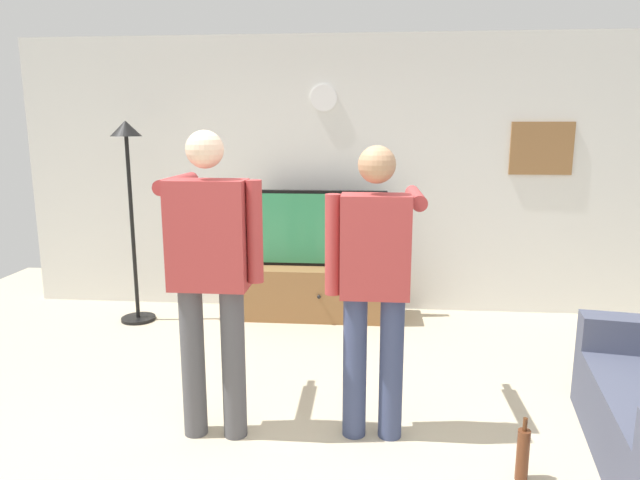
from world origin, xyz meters
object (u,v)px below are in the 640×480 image
at_px(person_standing_nearer_lamp, 210,267).
at_px(person_standing_nearer_couch, 375,278).
at_px(wall_clock, 324,98).
at_px(television, 322,228).
at_px(tv_stand, 321,292).
at_px(beverage_bottle, 523,454).
at_px(framed_picture, 541,148).
at_px(floor_lamp, 129,180).

bearing_deg(person_standing_nearer_lamp, person_standing_nearer_couch, 4.42).
bearing_deg(wall_clock, television, -90.00).
relative_size(tv_stand, person_standing_nearer_couch, 0.84).
height_order(wall_clock, beverage_bottle, wall_clock).
bearing_deg(beverage_bottle, framed_picture, 74.06).
xyz_separation_m(wall_clock, person_standing_nearer_lamp, (-0.45, -2.48, -1.06)).
distance_m(television, wall_clock, 1.26).
relative_size(wall_clock, framed_picture, 0.44).
xyz_separation_m(framed_picture, floor_lamp, (-3.82, -0.56, -0.28)).
bearing_deg(television, person_standing_nearer_lamp, -101.50).
bearing_deg(person_standing_nearer_couch, television, 102.73).
bearing_deg(television, framed_picture, 6.85).
bearing_deg(tv_stand, floor_lamp, -171.51).
bearing_deg(floor_lamp, wall_clock, 17.48).
bearing_deg(floor_lamp, person_standing_nearer_couch, -39.60).
xyz_separation_m(framed_picture, beverage_bottle, (-0.80, -2.80, -1.48)).
relative_size(tv_stand, person_standing_nearer_lamp, 0.80).
relative_size(tv_stand, wall_clock, 5.74).
height_order(television, person_standing_nearer_couch, person_standing_nearer_couch).
height_order(wall_clock, person_standing_nearer_lamp, wall_clock).
bearing_deg(person_standing_nearer_lamp, beverage_bottle, -10.31).
height_order(framed_picture, beverage_bottle, framed_picture).
distance_m(tv_stand, framed_picture, 2.51).
distance_m(television, person_standing_nearer_couch, 2.22).
xyz_separation_m(tv_stand, person_standing_nearer_couch, (0.49, -2.11, 0.73)).
xyz_separation_m(floor_lamp, person_standing_nearer_couch, (2.24, -1.85, -0.37)).
xyz_separation_m(tv_stand, person_standing_nearer_lamp, (-0.45, -2.19, 0.79)).
bearing_deg(floor_lamp, framed_picture, 8.28).
relative_size(floor_lamp, person_standing_nearer_couch, 1.09).
bearing_deg(person_standing_nearer_lamp, wall_clock, 79.60).
bearing_deg(beverage_bottle, person_standing_nearer_lamp, 169.69).
bearing_deg(beverage_bottle, tv_stand, 116.96).
bearing_deg(television, tv_stand, -90.00).
distance_m(wall_clock, floor_lamp, 1.98).
distance_m(wall_clock, beverage_bottle, 3.64).
distance_m(person_standing_nearer_couch, beverage_bottle, 1.21).
bearing_deg(floor_lamp, person_standing_nearer_lamp, -56.03).
distance_m(television, floor_lamp, 1.84).
xyz_separation_m(floor_lamp, person_standing_nearer_lamp, (1.30, -1.92, -0.31)).
bearing_deg(framed_picture, tv_stand, -171.89).
distance_m(tv_stand, beverage_bottle, 2.81).
xyz_separation_m(wall_clock, beverage_bottle, (1.27, -2.79, -1.96)).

